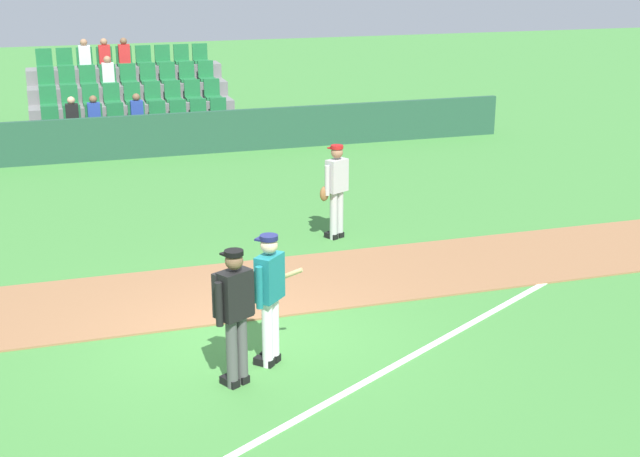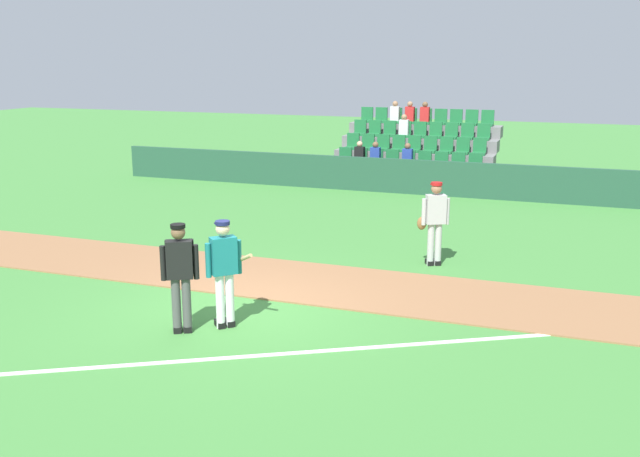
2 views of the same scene
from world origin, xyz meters
TOP-DOWN VIEW (x-y plane):
  - ground_plane at (0.00, 0.00)m, footprint 80.00×80.00m
  - infield_dirt_path at (0.00, 1.91)m, footprint 28.00×2.45m
  - foul_line_chalk at (3.00, -0.50)m, footprint 10.40×6.16m
  - dugout_fence at (0.00, 11.63)m, footprint 20.00×0.16m
  - stadium_bleachers at (-0.01, 13.94)m, footprint 5.55×3.80m
  - batter_teal_jersey at (0.18, -0.71)m, footprint 0.73×0.68m
  - umpire_home_plate at (-0.36, -1.13)m, footprint 0.54×0.45m
  - runner_grey_jersey at (2.62, 3.93)m, footprint 0.65×0.42m

SIDE VIEW (x-z plane):
  - ground_plane at x=0.00m, z-range 0.00..0.00m
  - foul_line_chalk at x=3.00m, z-range 0.00..0.01m
  - infield_dirt_path at x=0.00m, z-range 0.00..0.03m
  - dugout_fence at x=0.00m, z-range 0.00..1.10m
  - stadium_bleachers at x=-0.01m, z-range -0.60..2.10m
  - runner_grey_jersey at x=2.62m, z-range 0.08..1.84m
  - batter_teal_jersey at x=0.18m, z-range 0.09..1.85m
  - umpire_home_plate at x=-0.36m, z-range 0.12..1.88m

